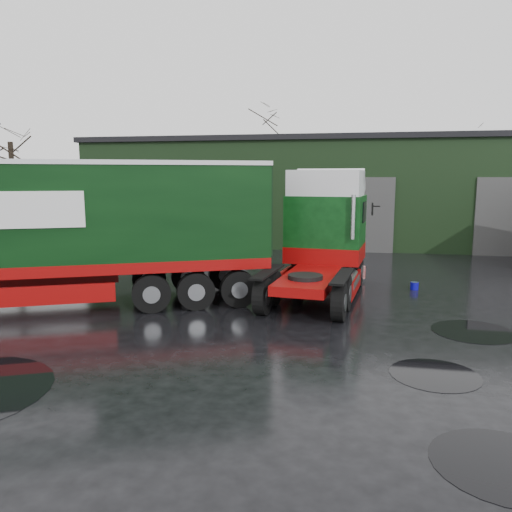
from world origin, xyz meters
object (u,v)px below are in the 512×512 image
at_px(tree_back_b, 456,180).
at_px(hero_tractor, 316,234).
at_px(trailer_left, 28,236).
at_px(warehouse, 356,190).
at_px(wash_bucket, 414,286).
at_px(tree_back_a, 262,168).
at_px(tree_left, 12,173).

bearing_deg(tree_back_b, hero_tractor, -109.04).
distance_m(trailer_left, tree_back_b, 34.87).
xyz_separation_m(warehouse, wash_bucket, (2.09, -14.97, -3.02)).
xyz_separation_m(wash_bucket, tree_back_a, (-10.09, 24.97, 4.62)).
xyz_separation_m(warehouse, tree_back_b, (8.00, 10.00, 0.59)).
xyz_separation_m(trailer_left, wash_bucket, (11.81, 5.03, -2.13)).
bearing_deg(hero_tractor, tree_left, 159.54).
relative_size(hero_tractor, wash_bucket, 24.09).
bearing_deg(warehouse, wash_bucket, -82.04).
bearing_deg(tree_back_a, warehouse, -51.34).
relative_size(wash_bucket, tree_back_b, 0.04).
relative_size(hero_tractor, tree_back_b, 0.92).
bearing_deg(tree_back_a, tree_left, -121.43).
relative_size(warehouse, hero_tractor, 4.68).
height_order(trailer_left, tree_left, tree_left).
relative_size(trailer_left, tree_left, 1.72).
xyz_separation_m(hero_tractor, tree_back_b, (9.31, 26.98, 1.60)).
xyz_separation_m(wash_bucket, tree_back_b, (5.91, 24.97, 3.62)).
xyz_separation_m(trailer_left, tree_back_b, (17.71, 30.00, 1.48)).
bearing_deg(tree_left, trailer_left, -52.26).
bearing_deg(warehouse, tree_back_b, 51.34).
bearing_deg(tree_back_a, hero_tractor, -76.08).
bearing_deg(tree_left, wash_bucket, -18.28).
height_order(tree_left, tree_back_a, tree_back_a).
bearing_deg(warehouse, hero_tractor, -94.42).
relative_size(warehouse, tree_left, 3.81).
bearing_deg(wash_bucket, tree_left, 161.72).
bearing_deg(tree_back_b, tree_back_a, 180.00).
relative_size(hero_tractor, tree_back_a, 0.73).
xyz_separation_m(wash_bucket, tree_left, (-21.09, 6.97, 4.12)).
distance_m(trailer_left, tree_left, 15.30).
distance_m(trailer_left, wash_bucket, 13.01).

